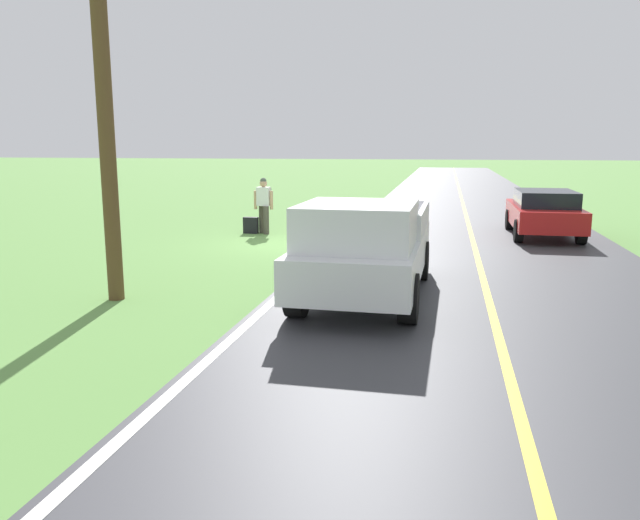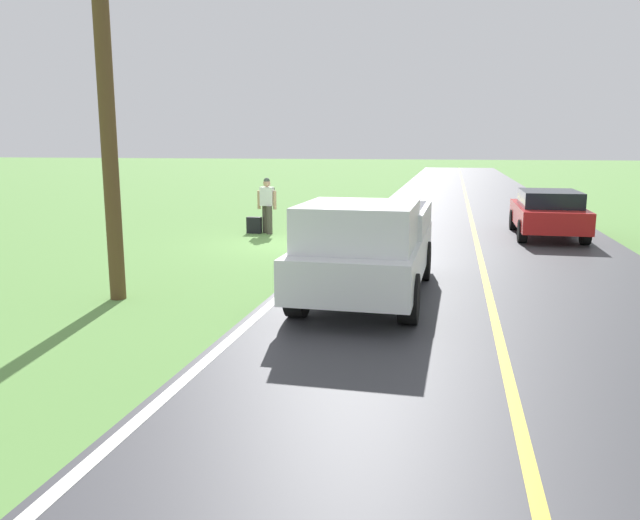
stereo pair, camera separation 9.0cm
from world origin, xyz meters
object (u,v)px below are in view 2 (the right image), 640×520
object	(u,v)px
sedan_near_oncoming	(548,212)
pickup_truck_passing	(366,246)
hitchhiker_walking	(267,202)
suitcase_carried	(254,225)
utility_pole_roadside	(103,44)

from	to	relation	value
sedan_near_oncoming	pickup_truck_passing	bearing A→B (deg)	63.68
hitchhiker_walking	suitcase_carried	world-z (taller)	hitchhiker_walking
pickup_truck_passing	sedan_near_oncoming	xyz separation A→B (m)	(-4.33, -8.76, -0.21)
sedan_near_oncoming	suitcase_carried	bearing A→B (deg)	7.20
sedan_near_oncoming	utility_pole_roadside	distance (m)	13.57
hitchhiker_walking	pickup_truck_passing	bearing A→B (deg)	118.47
hitchhiker_walking	suitcase_carried	size ratio (longest dim) A/B	3.39
suitcase_carried	pickup_truck_passing	bearing A→B (deg)	32.23
hitchhiker_walking	sedan_near_oncoming	world-z (taller)	hitchhiker_walking
hitchhiker_walking	pickup_truck_passing	xyz separation A→B (m)	(-4.18, 7.70, -0.01)
hitchhiker_walking	suitcase_carried	distance (m)	0.84
utility_pole_roadside	hitchhiker_walking	bearing A→B (deg)	-91.56
hitchhiker_walking	sedan_near_oncoming	xyz separation A→B (m)	(-8.51, -1.06, -0.23)
sedan_near_oncoming	utility_pole_roadside	size ratio (longest dim) A/B	0.50
pickup_truck_passing	utility_pole_roadside	xyz separation A→B (m)	(4.41, 0.94, 3.48)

